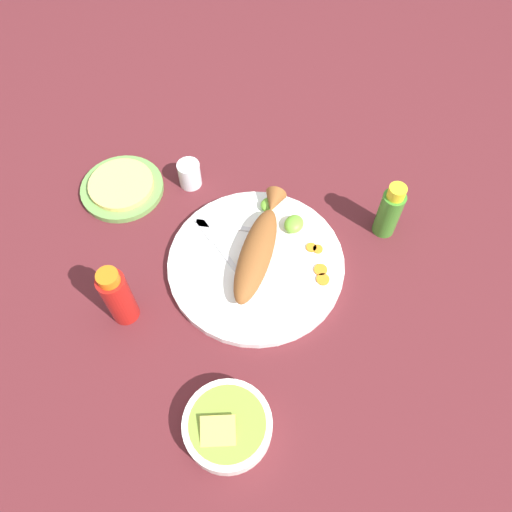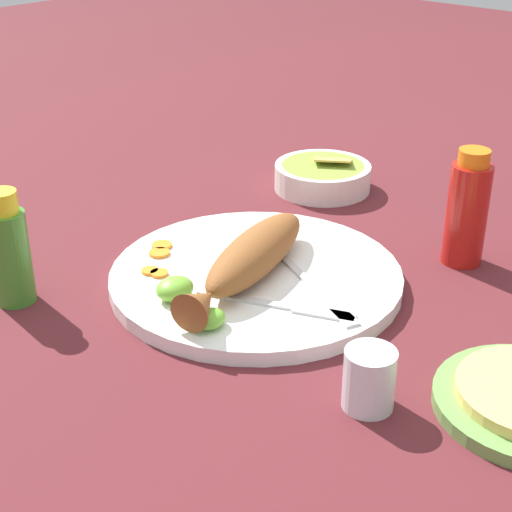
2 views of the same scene
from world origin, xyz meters
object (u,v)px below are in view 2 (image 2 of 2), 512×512
at_px(fork_far, 285,307).
at_px(hot_sauce_bottle_green, 10,252).
at_px(fork_near, 319,292).
at_px(hot_sauce_bottle_red, 467,210).
at_px(salt_cup, 369,382).
at_px(guacamole_bowl, 323,175).
at_px(main_plate, 256,277).
at_px(fried_fish, 250,258).

bearing_deg(fork_far, hot_sauce_bottle_green, -169.67).
height_order(fork_near, hot_sauce_bottle_red, hot_sauce_bottle_red).
distance_m(fork_far, salt_cup, 0.17).
height_order(salt_cup, guacamole_bowl, salt_cup).
height_order(hot_sauce_bottle_red, hot_sauce_bottle_green, hot_sauce_bottle_red).
distance_m(main_plate, fork_near, 0.09).
distance_m(main_plate, hot_sauce_bottle_green, 0.29).
relative_size(fork_near, salt_cup, 2.86).
bearing_deg(main_plate, hot_sauce_bottle_red, -35.17).
bearing_deg(salt_cup, hot_sauce_bottle_green, 104.96).
xyz_separation_m(main_plate, fork_far, (-0.04, -0.08, 0.01)).
bearing_deg(guacamole_bowl, hot_sauce_bottle_red, -105.01).
relative_size(salt_cup, guacamole_bowl, 0.41).
bearing_deg(main_plate, fork_near, -85.67).
height_order(hot_sauce_bottle_red, guacamole_bowl, hot_sauce_bottle_red).
height_order(fried_fish, hot_sauce_bottle_green, hot_sauce_bottle_green).
distance_m(main_plate, fried_fish, 0.04).
distance_m(main_plate, fork_far, 0.09).
bearing_deg(hot_sauce_bottle_green, salt_cup, -75.04).
bearing_deg(main_plate, fried_fish, -163.93).
distance_m(fork_near, hot_sauce_bottle_red, 0.23).
distance_m(hot_sauce_bottle_red, salt_cup, 0.34).
bearing_deg(hot_sauce_bottle_green, fried_fish, -42.68).
distance_m(hot_sauce_bottle_red, guacamole_bowl, 0.30).
xyz_separation_m(fried_fish, salt_cup, (-0.09, -0.23, -0.02)).
bearing_deg(hot_sauce_bottle_green, fork_near, -50.51).
relative_size(fork_near, guacamole_bowl, 1.16).
distance_m(fork_near, hot_sauce_bottle_green, 0.36).
xyz_separation_m(hot_sauce_bottle_green, guacamole_bowl, (0.52, -0.05, -0.04)).
distance_m(fried_fish, fork_near, 0.09).
distance_m(fried_fish, hot_sauce_bottle_green, 0.28).
height_order(fried_fish, salt_cup, fried_fish).
bearing_deg(salt_cup, fork_near, 52.44).
xyz_separation_m(fork_near, hot_sauce_bottle_red, (0.22, -0.06, 0.05)).
xyz_separation_m(fork_near, hot_sauce_bottle_green, (-0.23, 0.27, 0.04)).
bearing_deg(hot_sauce_bottle_red, fork_near, 163.32).
xyz_separation_m(fork_far, salt_cup, (-0.06, -0.16, 0.01)).
relative_size(hot_sauce_bottle_green, guacamole_bowl, 0.92).
xyz_separation_m(hot_sauce_bottle_red, guacamole_bowl, (0.08, 0.29, -0.05)).
bearing_deg(fried_fish, salt_cup, -127.07).
bearing_deg(guacamole_bowl, fried_fish, -156.91).
distance_m(fork_near, fork_far, 0.05).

